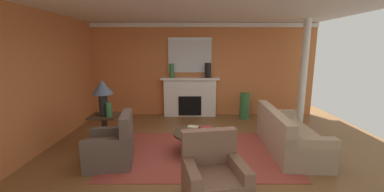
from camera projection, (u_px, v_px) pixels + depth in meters
The scene contains 21 objects.
ground_plane at pixel (203, 156), 4.85m from camera, with size 8.55×8.55×0.00m, color brown.
wall_fireplace at pixel (198, 70), 7.69m from camera, with size 7.17×0.12×2.87m, color #CC723D.
wall_window at pixel (34, 82), 4.87m from camera, with size 0.12×6.82×2.87m, color #CC723D.
ceiling_panel at pixel (203, 5), 4.59m from camera, with size 7.17×6.82×0.06m, color white.
crown_moulding at pixel (199, 25), 7.35m from camera, with size 7.17×0.08×0.12m, color white.
area_rug at pixel (198, 153), 4.98m from camera, with size 3.53×2.34×0.01m, color #993D33.
fireplace at pixel (189, 98), 7.65m from camera, with size 1.80×0.35×1.22m.
mantel_mirror at pixel (189, 55), 7.51m from camera, with size 1.32×0.04×1.06m, color silver.
sofa at pixel (287, 136), 5.09m from camera, with size 0.99×2.14×0.85m.
armchair_near_window at pixel (111, 148), 4.46m from camera, with size 0.92×0.92×0.95m.
armchair_facing_fireplace at pixel (213, 181), 3.36m from camera, with size 0.94×0.94×0.95m.
coffee_table at pixel (198, 137), 4.92m from camera, with size 1.00×1.00×0.45m.
side_table at pixel (105, 128), 5.27m from camera, with size 0.56×0.56×0.70m.
table_lamp at pixel (102, 91), 5.12m from camera, with size 0.44×0.44×0.75m.
vase_tall_corner at pixel (244, 106), 7.39m from camera, with size 0.29×0.29×0.78m, color #33703D.
vase_mantel_left at pixel (171, 71), 7.43m from camera, with size 0.15×0.15×0.42m, color #33703D.
vase_on_side_table at pixel (108, 110), 5.07m from camera, with size 0.11×0.11×0.29m, color #33703D.
vase_mantel_right at pixel (208, 70), 7.43m from camera, with size 0.18×0.18×0.44m, color black.
book_red_cover at pixel (206, 128), 5.03m from camera, with size 0.24×0.19×0.06m, color maroon.
book_art_folio at pixel (192, 127), 4.98m from camera, with size 0.20×0.14×0.03m, color tan.
column_white at pixel (303, 73), 6.78m from camera, with size 0.20×0.20×2.87m, color white.
Camera 1 is at (-0.22, -4.53, 2.09)m, focal length 22.95 mm.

